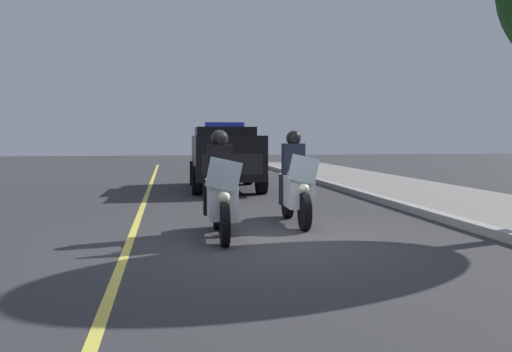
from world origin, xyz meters
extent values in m
plane|color=#333335|center=(0.00, 0.00, 0.00)|extent=(80.00, 80.00, 0.00)
cube|color=#9E9B93|center=(0.00, 3.59, 0.07)|extent=(48.00, 0.24, 0.15)
cube|color=#E0D14C|center=(0.00, -2.15, 0.00)|extent=(48.00, 0.12, 0.01)
cylinder|color=black|center=(0.04, -0.75, 0.32)|extent=(0.64, 0.13, 0.64)
cylinder|color=black|center=(-1.46, -0.72, 0.32)|extent=(0.64, 0.15, 0.64)
cube|color=white|center=(-0.69, -0.74, 0.62)|extent=(1.21, 0.46, 0.56)
ellipsoid|color=white|center=(-0.64, -0.74, 0.92)|extent=(0.57, 0.33, 0.24)
cube|color=silver|center=(-0.06, -0.75, 1.05)|extent=(0.07, 0.56, 0.53)
sphere|color=#F9F4CC|center=(0.00, -0.75, 0.72)|extent=(0.17, 0.17, 0.17)
sphere|color=red|center=(-0.19, -0.91, 0.98)|extent=(0.09, 0.09, 0.09)
sphere|color=#1933F2|center=(-0.18, -0.59, 0.98)|extent=(0.09, 0.09, 0.09)
cube|color=black|center=(-0.92, -0.73, 1.18)|extent=(0.29, 0.41, 0.60)
cube|color=black|center=(-0.85, -0.53, 0.62)|extent=(0.18, 0.14, 0.56)
cube|color=black|center=(-0.86, -0.93, 0.62)|extent=(0.18, 0.14, 0.56)
sphere|color=black|center=(-0.90, -0.73, 1.58)|extent=(0.28, 0.28, 0.28)
cylinder|color=black|center=(-1.09, 0.74, 0.32)|extent=(0.64, 0.13, 0.64)
cylinder|color=black|center=(-2.59, 0.77, 0.32)|extent=(0.64, 0.15, 0.64)
cube|color=white|center=(-1.82, 0.75, 0.62)|extent=(1.21, 0.46, 0.56)
ellipsoid|color=white|center=(-1.77, 0.75, 0.92)|extent=(0.57, 0.33, 0.24)
cube|color=silver|center=(-1.19, 0.74, 1.05)|extent=(0.07, 0.56, 0.53)
sphere|color=#F9F4CC|center=(-1.13, 0.74, 0.72)|extent=(0.17, 0.17, 0.17)
sphere|color=red|center=(-1.32, 0.58, 0.98)|extent=(0.09, 0.09, 0.09)
sphere|color=#1933F2|center=(-1.31, 0.90, 0.98)|extent=(0.09, 0.09, 0.09)
cube|color=black|center=(-2.05, 0.76, 1.18)|extent=(0.29, 0.41, 0.60)
cube|color=black|center=(-1.98, 0.96, 0.62)|extent=(0.18, 0.14, 0.56)
cube|color=black|center=(-1.99, 0.56, 0.62)|extent=(0.18, 0.14, 0.56)
sphere|color=black|center=(-2.03, 0.76, 1.58)|extent=(0.28, 0.28, 0.28)
cube|color=black|center=(-8.72, 0.16, 1.02)|extent=(4.94, 2.00, 1.24)
cube|color=black|center=(-9.02, 0.16, 1.72)|extent=(2.44, 1.80, 0.36)
cube|color=#2633D8|center=(-8.82, 0.16, 1.98)|extent=(0.30, 1.21, 0.14)
cube|color=black|center=(-6.32, 0.11, 0.88)|extent=(0.15, 1.62, 0.56)
cylinder|color=black|center=(-7.15, 1.02, 0.40)|extent=(0.81, 0.30, 0.80)
cylinder|color=black|center=(-7.19, -0.78, 0.40)|extent=(0.81, 0.30, 0.80)
cylinder|color=black|center=(-10.25, 1.09, 0.40)|extent=(0.81, 0.30, 0.80)
cylinder|color=black|center=(-10.29, -0.71, 0.40)|extent=(0.81, 0.30, 0.80)
cylinder|color=black|center=(-13.21, 2.14, 0.33)|extent=(0.66, 0.05, 0.66)
cylinder|color=black|center=(-14.31, 2.16, 0.33)|extent=(0.66, 0.05, 0.66)
cube|color=red|center=(-13.76, 2.15, 0.60)|extent=(1.00, 0.08, 0.36)
cube|color=black|center=(-13.81, 2.15, 1.20)|extent=(0.25, 0.32, 0.56)
sphere|color=tan|center=(-13.78, 2.15, 1.58)|extent=(0.22, 0.22, 0.22)
camera|label=1|loc=(7.91, -1.55, 1.60)|focal=38.25mm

